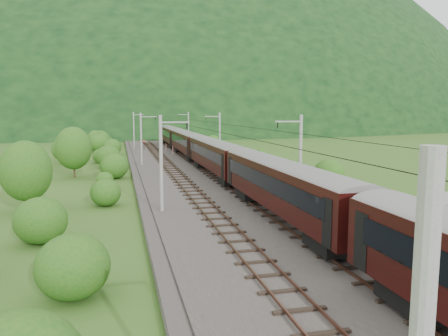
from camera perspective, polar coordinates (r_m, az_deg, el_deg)
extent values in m
plane|color=#3A5A1C|center=(38.34, 1.22, -5.53)|extent=(600.00, 600.00, 0.00)
cube|color=#38332D|center=(47.85, -1.85, -2.72)|extent=(14.00, 220.00, 0.30)
cube|color=brown|center=(47.27, -5.55, -2.46)|extent=(0.08, 220.00, 0.15)
cube|color=brown|center=(47.48, -3.84, -2.39)|extent=(0.08, 220.00, 0.15)
cube|color=black|center=(47.39, -4.69, -2.58)|extent=(2.40, 220.00, 0.12)
cube|color=brown|center=(48.16, 0.11, -2.23)|extent=(0.08, 220.00, 0.15)
cube|color=brown|center=(48.51, 1.76, -2.16)|extent=(0.08, 220.00, 0.15)
cube|color=black|center=(48.35, 0.94, -2.36)|extent=(2.40, 220.00, 0.12)
cylinder|color=gray|center=(36.52, -8.21, 0.59)|extent=(0.28, 0.28, 8.00)
cube|color=gray|center=(36.40, -6.42, 5.96)|extent=(2.40, 0.12, 0.12)
cylinder|color=black|center=(36.55, -4.85, 5.52)|extent=(0.10, 0.10, 0.50)
cylinder|color=gray|center=(68.33, -10.77, 3.75)|extent=(0.28, 0.28, 8.00)
cube|color=gray|center=(68.26, -9.82, 6.62)|extent=(2.40, 0.12, 0.12)
cylinder|color=black|center=(68.34, -8.98, 6.39)|extent=(0.10, 0.10, 0.50)
cylinder|color=gray|center=(100.26, -11.70, 4.89)|extent=(0.28, 0.28, 8.00)
cube|color=gray|center=(100.21, -11.06, 6.86)|extent=(2.40, 0.12, 0.12)
cylinder|color=black|center=(100.27, -10.48, 6.70)|extent=(0.10, 0.10, 0.50)
cylinder|color=gray|center=(132.22, -12.18, 5.49)|extent=(0.28, 0.28, 8.00)
cube|color=gray|center=(132.19, -11.70, 6.97)|extent=(2.40, 0.12, 0.12)
cylinder|color=black|center=(132.23, -11.26, 6.86)|extent=(0.10, 0.10, 0.50)
cylinder|color=gray|center=(164.20, -12.48, 5.85)|extent=(0.28, 0.28, 8.00)
cube|color=gray|center=(164.17, -12.09, 7.05)|extent=(2.40, 0.12, 0.12)
cylinder|color=black|center=(164.20, -11.74, 6.95)|extent=(0.10, 0.10, 0.50)
cylinder|color=gray|center=(39.64, 9.93, 1.09)|extent=(0.28, 0.28, 8.00)
cube|color=gray|center=(38.94, 8.42, 6.03)|extent=(2.40, 0.12, 0.12)
cylinder|color=black|center=(38.59, 7.03, 5.59)|extent=(0.10, 0.10, 0.50)
cylinder|color=gray|center=(70.04, -0.56, 3.97)|extent=(0.28, 0.28, 8.00)
cube|color=gray|center=(69.65, -1.53, 6.74)|extent=(2.40, 0.12, 0.12)
cylinder|color=black|center=(69.45, -2.34, 6.49)|extent=(0.10, 0.10, 0.50)
cylinder|color=gray|center=(101.43, -4.66, 5.05)|extent=(0.28, 0.28, 8.00)
cube|color=gray|center=(101.16, -5.35, 6.97)|extent=(2.40, 0.12, 0.12)
cylinder|color=black|center=(101.03, -5.92, 6.79)|extent=(0.10, 0.10, 0.50)
cylinder|color=gray|center=(133.11, -6.82, 5.62)|extent=(0.28, 0.28, 8.00)
cube|color=gray|center=(132.91, -7.36, 7.07)|extent=(2.40, 0.12, 0.12)
cylinder|color=black|center=(132.80, -7.79, 6.93)|extent=(0.10, 0.10, 0.50)
cylinder|color=gray|center=(164.92, -8.15, 5.96)|extent=(0.28, 0.28, 8.00)
cube|color=gray|center=(164.75, -8.59, 7.13)|extent=(2.40, 0.12, 0.12)
cylinder|color=black|center=(164.67, -8.93, 7.02)|extent=(0.10, 0.10, 0.50)
cylinder|color=black|center=(46.68, -4.78, 5.59)|extent=(0.03, 198.00, 0.03)
cylinder|color=black|center=(47.66, 0.96, 5.65)|extent=(0.03, 198.00, 0.03)
ellipsoid|color=black|center=(296.38, -11.79, 5.72)|extent=(504.00, 360.00, 244.00)
cube|color=black|center=(20.49, 24.34, -15.06)|extent=(2.27, 3.30, 0.93)
cube|color=black|center=(33.28, 7.69, -2.26)|extent=(2.99, 22.70, 3.10)
cylinder|color=slate|center=(33.07, 7.73, 0.11)|extent=(2.99, 22.59, 2.99)
cube|color=black|center=(32.70, 5.23, -1.74)|extent=(0.05, 19.98, 1.19)
cube|color=black|center=(33.79, 10.10, -1.53)|extent=(0.05, 19.98, 1.19)
cube|color=black|center=(26.68, 13.88, -9.33)|extent=(2.27, 3.30, 0.93)
cube|color=black|center=(41.02, 3.62, -3.21)|extent=(2.27, 3.30, 0.93)
cube|color=black|center=(55.83, -1.15, 1.76)|extent=(2.99, 22.70, 3.10)
cylinder|color=slate|center=(55.71, -1.15, 3.19)|extent=(2.99, 22.59, 2.99)
cube|color=black|center=(55.49, -2.68, 2.10)|extent=(0.05, 19.98, 1.19)
cube|color=black|center=(56.14, 0.36, 2.18)|extent=(0.05, 19.98, 1.19)
cube|color=black|center=(48.43, 0.88, -1.53)|extent=(2.27, 3.30, 0.93)
cube|color=black|center=(63.79, -2.68, 0.66)|extent=(2.27, 3.30, 0.93)
cube|color=black|center=(79.07, -4.86, 3.44)|extent=(2.99, 22.70, 3.10)
cylinder|color=slate|center=(78.98, -4.87, 4.45)|extent=(2.99, 22.59, 2.99)
cube|color=black|center=(78.83, -5.96, 3.69)|extent=(0.05, 19.98, 1.19)
cube|color=black|center=(79.29, -3.78, 3.73)|extent=(0.05, 19.98, 1.19)
cube|color=black|center=(71.44, -3.87, 1.39)|extent=(2.27, 3.30, 0.93)
cube|color=black|center=(87.07, -5.65, 2.48)|extent=(2.27, 3.30, 0.93)
cube|color=black|center=(102.52, -6.89, 4.35)|extent=(2.99, 22.70, 3.10)
cylinder|color=slate|center=(102.46, -6.90, 5.13)|extent=(2.99, 22.59, 2.99)
cube|color=black|center=(102.34, -7.74, 4.54)|extent=(0.05, 19.98, 1.19)
cube|color=black|center=(102.69, -6.05, 4.58)|extent=(0.05, 19.98, 1.19)
cube|color=black|center=(94.79, -6.30, 2.88)|extent=(2.27, 3.30, 0.93)
cube|color=black|center=(110.53, -7.36, 3.53)|extent=(2.27, 3.30, 0.93)
cube|color=navy|center=(135.31, -8.54, 5.09)|extent=(2.99, 18.57, 3.10)
cylinder|color=slate|center=(135.26, -8.55, 5.68)|extent=(2.99, 18.48, 2.99)
cube|color=black|center=(135.17, -9.19, 5.23)|extent=(0.05, 16.35, 1.19)
cube|color=black|center=(135.44, -7.90, 5.26)|extent=(0.05, 16.35, 1.19)
cube|color=black|center=(128.95, -8.26, 4.08)|extent=(2.27, 3.30, 0.93)
cube|color=black|center=(141.88, -8.76, 4.38)|extent=(2.27, 3.30, 0.93)
cube|color=yellow|center=(144.37, -8.86, 5.15)|extent=(3.05, 0.50, 2.79)
cube|color=yellow|center=(126.28, -8.17, 4.83)|extent=(3.05, 0.50, 2.79)
cube|color=black|center=(138.23, -8.67, 6.01)|extent=(0.08, 1.60, 0.93)
cylinder|color=red|center=(91.74, -7.58, 2.71)|extent=(0.16, 0.16, 1.48)
cylinder|color=red|center=(84.29, -6.70, 2.35)|extent=(0.17, 0.17, 1.63)
cylinder|color=black|center=(94.38, -10.40, 2.89)|extent=(0.13, 0.13, 1.83)
sphere|color=red|center=(94.31, -10.42, 3.48)|extent=(0.22, 0.22, 0.22)
ellipsoid|color=#1E5316|center=(21.75, -19.14, -12.06)|extent=(3.41, 3.41, 3.07)
ellipsoid|color=#1E5316|center=(31.05, -22.82, -6.34)|extent=(3.43, 3.43, 3.09)
ellipsoid|color=#1E5316|center=(41.17, -15.21, -3.12)|extent=(2.77, 2.77, 2.49)
ellipsoid|color=#1E5316|center=(51.13, -15.31, -1.48)|extent=(1.99, 1.99, 1.79)
ellipsoid|color=#1E5316|center=(57.33, -14.13, 0.26)|extent=(3.62, 3.62, 3.26)
ellipsoid|color=#1E5316|center=(68.33, -14.88, 1.44)|extent=(3.78, 3.78, 3.40)
ellipsoid|color=#1E5316|center=(75.29, -15.85, 1.54)|extent=(2.59, 2.59, 2.33)
ellipsoid|color=#1E5316|center=(87.87, -14.39, 2.69)|extent=(3.52, 3.52, 3.17)
ellipsoid|color=#1E5316|center=(94.30, -15.93, 3.16)|extent=(4.30, 4.30, 3.87)
ellipsoid|color=#1E5316|center=(105.23, -15.87, 3.64)|extent=(4.50, 4.50, 4.05)
ellipsoid|color=#1E5316|center=(114.76, -16.48, 3.57)|extent=(2.94, 2.94, 2.64)
ellipsoid|color=#1E5316|center=(120.66, -14.83, 3.58)|extent=(1.88, 1.88, 1.69)
ellipsoid|color=#1E5316|center=(131.41, -14.44, 4.14)|extent=(3.08, 3.08, 2.77)
cylinder|color=black|center=(40.83, -24.32, -3.01)|extent=(0.24, 0.24, 3.35)
ellipsoid|color=#1E5316|center=(40.54, -24.47, -0.34)|extent=(4.31, 4.31, 5.17)
cylinder|color=black|center=(59.70, -18.99, 0.52)|extent=(0.24, 0.24, 3.59)
ellipsoid|color=#1E5316|center=(59.50, -19.07, 2.48)|extent=(4.61, 4.61, 5.53)
cylinder|color=black|center=(76.14, -20.55, 1.35)|extent=(0.24, 0.24, 2.18)
ellipsoid|color=#1E5316|center=(76.02, -20.59, 2.29)|extent=(2.81, 2.81, 3.37)
cylinder|color=black|center=(97.83, -16.48, 2.87)|extent=(0.24, 0.24, 2.43)
ellipsoid|color=#1E5316|center=(97.74, -16.51, 3.68)|extent=(3.12, 3.12, 3.75)
ellipsoid|color=#1E5316|center=(36.03, 23.63, -5.64)|extent=(1.90, 1.90, 1.71)
ellipsoid|color=#1E5316|center=(48.89, 13.52, -1.05)|extent=(3.44, 3.44, 3.10)
ellipsoid|color=#1E5316|center=(58.20, 5.68, -0.06)|extent=(2.25, 2.25, 2.02)
ellipsoid|color=#1E5316|center=(74.22, 4.90, 1.57)|extent=(2.18, 2.18, 1.96)
ellipsoid|color=#1E5316|center=(91.08, -1.46, 3.09)|extent=(3.53, 3.53, 3.18)
ellipsoid|color=#1E5316|center=(102.18, -2.36, 3.36)|extent=(2.70, 2.70, 2.43)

